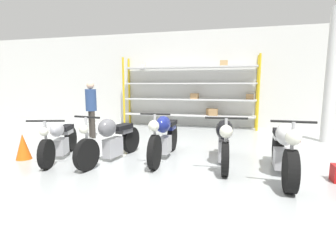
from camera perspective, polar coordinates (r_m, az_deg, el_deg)
The scene contains 11 objects.
ground_plane at distance 5.40m, azimuth -1.08°, elevation -7.99°, with size 30.00×30.00×0.00m, color #B2B7B7.
back_wall at distance 10.25m, azimuth 6.85°, elevation 10.08°, with size 30.00×0.08×3.60m.
shelving_rack at distance 9.93m, azimuth 4.94°, elevation 7.29°, with size 5.07×0.63×2.63m.
support_pillar at distance 8.43m, azimuth 31.93°, elevation 9.12°, with size 0.28×0.28×3.60m.
motorcycle_silver at distance 6.07m, azimuth -22.47°, elevation -2.81°, with size 0.86×1.90×0.92m.
motorcycle_grey at distance 5.60m, azimuth -12.24°, elevation -2.81°, with size 0.65×2.08×1.01m.
motorcycle_blue at distance 5.58m, azimuth -0.77°, elevation -2.17°, with size 0.57×2.16×1.06m.
motorcycle_black at distance 5.32m, azimuth 12.07°, elevation -3.06°, with size 0.72×2.08×1.03m.
motorcycle_white at distance 4.95m, azimuth 23.89°, elevation -4.72°, with size 0.62×2.18×1.06m.
person_browsing at distance 8.16m, azimuth -16.39°, elevation 4.40°, with size 0.45×0.45×1.67m.
traffic_cone at distance 6.38m, azimuth -29.01°, elevation -3.94°, with size 0.32×0.32×0.55m.
Camera 1 is at (1.40, -4.98, 1.56)m, focal length 28.00 mm.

